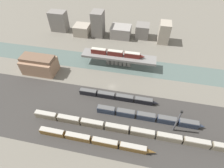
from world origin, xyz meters
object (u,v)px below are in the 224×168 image
Objects in this scene: train_yard_far at (148,117)px; warehouse_building at (39,65)px; signal_tower at (177,121)px; train_yard_outer at (117,97)px; train_on_bridge at (117,53)px; train_yard_mid at (132,131)px; train_yard_near at (94,140)px.

train_yard_far is 79.16m from warehouse_building.
signal_tower is (13.27, -4.08, 6.34)m from train_yard_far.
warehouse_building is at bearing 166.09° from train_yard_outer.
warehouse_building is at bearing 161.99° from signal_tower.
train_on_bridge is 0.35× the size of train_yard_mid.
train_on_bridge is 0.80× the size of train_yard_outer.
train_yard_mid is at bearing -71.66° from train_on_bridge.
signal_tower reaches higher than train_on_bridge.
signal_tower reaches higher than warehouse_building.
train_yard_near is 66.46m from warehouse_building.
train_yard_far is 21.55m from train_yard_outer.
train_yard_far is (24.92, -42.49, -7.73)m from train_on_bridge.
train_yard_near is 3.45× the size of signal_tower.
signal_tower is (31.98, -14.76, 6.59)m from train_yard_outer.
train_on_bridge is 61.61m from train_yard_near.
train_on_bridge reaches higher than train_yard_outer.
train_yard_near is 1.22× the size of train_yard_outer.
signal_tower reaches higher than train_yard_mid.
train_yard_far reaches higher than train_yard_outer.
train_yard_far is (24.84, 18.61, 0.19)m from train_yard_near.
signal_tower reaches higher than train_yard_outer.
train_yard_near is 41.31m from signal_tower.
train_on_bridge is 55.84m from train_yard_mid.
train_on_bridge is at bearing 19.55° from warehouse_building.
train_on_bridge is 60.24m from signal_tower.
warehouse_building reaches higher than train_yard_near.
train_yard_mid is at bearing -164.10° from signal_tower.
warehouse_building is (-67.60, 34.66, 3.76)m from train_yard_mid.
signal_tower is at bearing -24.78° from train_yard_outer.
train_yard_far is at bearing 36.84° from train_yard_near.
signal_tower reaches higher than train_yard_near.
train_yard_near is 29.93m from train_yard_outer.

